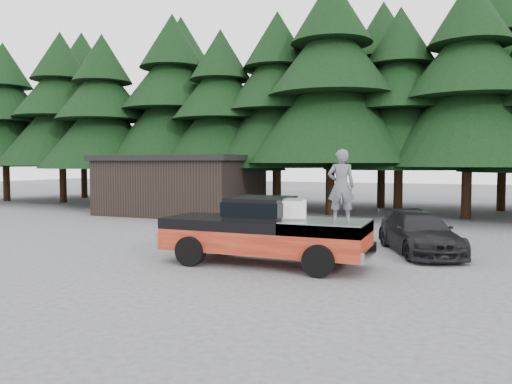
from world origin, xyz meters
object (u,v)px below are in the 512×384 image
at_px(pickup_truck, 264,241).
at_px(air_compressor, 292,210).
at_px(utility_building, 182,184).
at_px(parked_car, 419,233).
at_px(man_on_bed, 341,186).

height_order(pickup_truck, air_compressor, air_compressor).
bearing_deg(utility_building, parked_car, -30.85).
bearing_deg(pickup_truck, parked_car, 41.81).
distance_m(pickup_truck, air_compressor, 1.27).
bearing_deg(utility_building, pickup_truck, -50.54).
height_order(pickup_truck, parked_car, pickup_truck).
height_order(air_compressor, parked_car, air_compressor).
xyz_separation_m(parked_car, utility_building, (-13.49, 8.06, 1.02)).
bearing_deg(pickup_truck, utility_building, 129.46).
height_order(air_compressor, man_on_bed, man_on_bed).
relative_size(pickup_truck, parked_car, 1.36).
xyz_separation_m(pickup_truck, parked_car, (3.95, 3.53, -0.02)).
distance_m(pickup_truck, man_on_bed, 2.78).
bearing_deg(parked_car, air_compressor, -153.26).
relative_size(pickup_truck, utility_building, 0.71).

